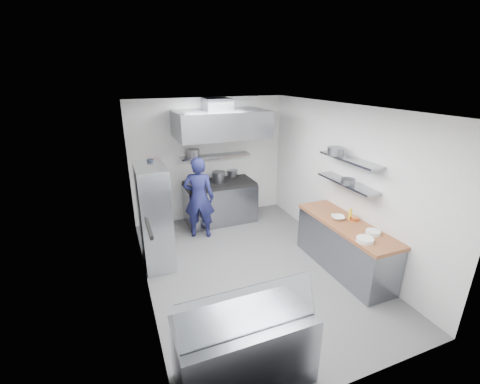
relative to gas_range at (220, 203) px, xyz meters
name	(u,v)px	position (x,y,z in m)	size (l,w,h in m)	color
floor	(252,268)	(-0.10, -2.10, -0.45)	(5.00, 5.00, 0.00)	#4D4D4F
ceiling	(255,108)	(-0.10, -2.10, 2.35)	(5.00, 5.00, 0.00)	silver
wall_back	(210,160)	(-0.10, 0.40, 0.95)	(3.60, 0.02, 2.80)	white
wall_front	(359,280)	(-0.10, -4.60, 0.95)	(3.60, 0.02, 2.80)	white
wall_left	(140,212)	(-1.90, -2.10, 0.95)	(5.00, 0.02, 2.80)	white
wall_right	(343,182)	(1.70, -2.10, 0.95)	(5.00, 0.02, 2.80)	white
gas_range	(220,203)	(0.00, 0.00, 0.00)	(1.60, 0.80, 0.90)	gray
cooktop	(220,183)	(0.00, 0.00, 0.48)	(1.57, 0.78, 0.06)	black
stock_pot_left	(193,181)	(-0.60, 0.02, 0.61)	(0.30, 0.30, 0.20)	slate
stock_pot_mid	(219,177)	(0.00, 0.04, 0.63)	(0.30, 0.30, 0.24)	slate
stock_pot_right	(232,173)	(0.43, 0.30, 0.59)	(0.24, 0.24, 0.16)	slate
over_range_shelf	(216,156)	(0.00, 0.24, 1.07)	(1.60, 0.30, 0.04)	gray
shelf_pot_a	(193,153)	(-0.52, 0.22, 1.18)	(0.28, 0.28, 0.18)	slate
extractor_hood	(221,124)	(0.00, -0.18, 1.85)	(1.90, 1.15, 0.55)	gray
hood_duct	(217,104)	(0.00, 0.05, 2.23)	(0.55, 0.55, 0.24)	slate
red_firebox	(155,165)	(-1.35, 0.34, 0.97)	(0.22, 0.10, 0.26)	red
chef	(199,198)	(-0.63, -0.55, 0.42)	(0.63, 0.42, 1.74)	#191C4D
wire_rack	(155,217)	(-1.63, -1.29, 0.48)	(0.50, 0.90, 1.85)	silver
rack_bin_a	(154,219)	(-1.63, -1.09, 0.35)	(0.14, 0.18, 0.16)	white
rack_bin_b	(149,187)	(-1.63, -0.74, 0.85)	(0.13, 0.17, 0.15)	yellow
rack_jar	(151,164)	(-1.58, -1.01, 1.35)	(0.12, 0.12, 0.18)	black
knife_strip	(149,228)	(-1.88, -3.00, 1.10)	(0.04, 0.55, 0.05)	black
prep_counter_base	(344,248)	(1.38, -2.70, -0.03)	(0.62, 2.00, 0.84)	gray
prep_counter_top	(347,224)	(1.38, -2.70, 0.42)	(0.65, 2.04, 0.06)	brown
plate_stack_a	(365,240)	(1.20, -3.33, 0.48)	(0.26, 0.26, 0.06)	white
plate_stack_b	(373,232)	(1.48, -3.18, 0.48)	(0.22, 0.22, 0.06)	white
copper_pan	(354,218)	(1.57, -2.66, 0.48)	(0.16, 0.16, 0.06)	orange
squeeze_bottle	(350,214)	(1.53, -2.59, 0.54)	(0.06, 0.06, 0.18)	yellow
mixing_bowl	(338,218)	(1.33, -2.52, 0.48)	(0.23, 0.23, 0.06)	white
wall_shelf_lower	(347,183)	(1.54, -2.40, 1.05)	(0.30, 1.30, 0.04)	gray
wall_shelf_upper	(350,159)	(1.54, -2.40, 1.47)	(0.30, 1.30, 0.04)	gray
shelf_pot_c	(348,181)	(1.46, -2.51, 1.12)	(0.24, 0.24, 0.10)	slate
shelf_pot_d	(336,151)	(1.45, -2.11, 1.56)	(0.28, 0.28, 0.14)	slate
display_case	(244,350)	(-1.09, -4.10, -0.03)	(1.50, 0.70, 0.85)	gray
display_glass	(249,309)	(-1.09, -4.22, 0.62)	(1.47, 0.02, 0.45)	silver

